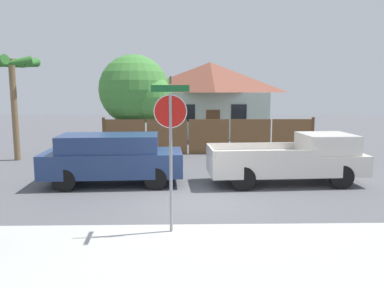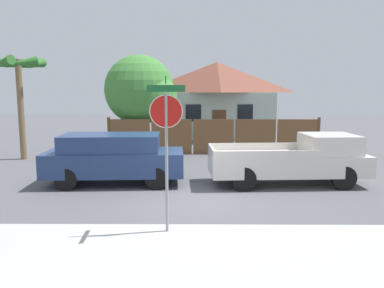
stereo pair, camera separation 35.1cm
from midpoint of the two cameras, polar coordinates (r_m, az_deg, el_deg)
ground_plane at (r=11.22m, az=-0.16°, el=-8.63°), size 80.00×80.00×0.00m
sidewalk_strip at (r=7.84m, az=0.39°, el=-16.20°), size 36.00×3.20×0.01m
wooden_fence at (r=19.21m, az=2.06°, el=1.13°), size 10.86×0.12×1.89m
house at (r=27.20m, az=2.39°, el=7.04°), size 8.02×6.33×5.25m
oak_tree at (r=20.62m, az=-8.83°, el=7.90°), size 3.97×3.78×5.17m
palm_tree at (r=19.27m, az=-26.23°, el=9.81°), size 2.38×2.58×4.78m
red_suv at (r=13.24m, az=-12.78°, el=-1.99°), size 4.82×2.14×1.75m
orange_pickup at (r=13.51m, az=14.37°, el=-2.27°), size 5.43×2.19×1.74m
stop_sign at (r=8.37m, az=-4.49°, el=2.42°), size 0.85×0.76×3.54m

